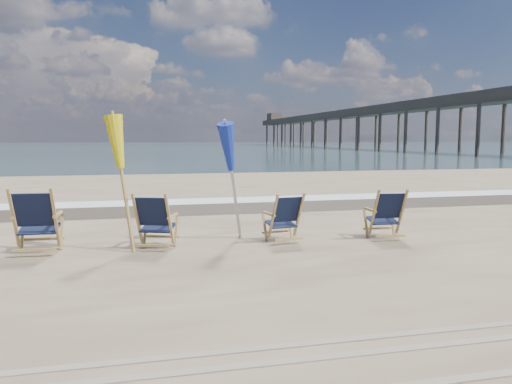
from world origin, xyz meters
TOP-DOWN VIEW (x-y plane):
  - ocean at (0.00, 128.00)m, footprint 400.00×400.00m
  - surf_foam at (0.00, 8.30)m, footprint 200.00×1.40m
  - wet_sand_strip at (0.00, 6.80)m, footprint 200.00×2.60m
  - tire_tracks at (0.00, -2.80)m, footprint 80.00×1.30m
  - beach_chair_0 at (-3.30, 2.04)m, footprint 0.74×0.82m
  - beach_chair_1 at (-1.53, 1.90)m, footprint 0.82×0.87m
  - beach_chair_2 at (0.75, 2.05)m, footprint 0.68×0.74m
  - beach_chair_3 at (2.63, 1.82)m, footprint 0.65×0.72m
  - umbrella_yellow at (-2.23, 1.97)m, footprint 0.30×0.30m
  - umbrella_blue at (-0.35, 2.43)m, footprint 0.30×0.30m
  - fishing_pier at (38.00, 74.00)m, footprint 4.40×140.00m

SIDE VIEW (x-z plane):
  - ocean at x=0.00m, z-range 0.00..0.00m
  - wet_sand_strip at x=0.00m, z-range 0.00..0.00m
  - surf_foam at x=0.00m, z-range 0.00..0.01m
  - tire_tracks at x=0.00m, z-range 0.00..0.01m
  - beach_chair_2 at x=0.75m, z-range 0.00..0.91m
  - beach_chair_3 at x=2.63m, z-range 0.00..0.95m
  - beach_chair_1 at x=-1.53m, z-range 0.00..0.97m
  - beach_chair_0 at x=-3.30m, z-range 0.00..1.09m
  - umbrella_blue at x=-0.35m, z-range 0.57..2.76m
  - umbrella_yellow at x=-2.23m, z-range 0.57..2.77m
  - fishing_pier at x=38.00m, z-range 0.00..9.30m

